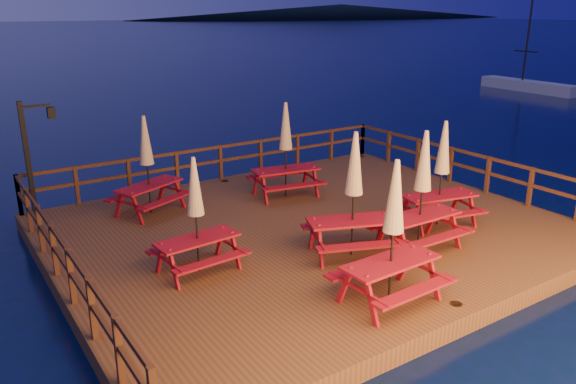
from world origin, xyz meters
The scene contains 14 objects.
ground centered at (0.00, 0.00, 0.00)m, with size 500.00×500.00×0.00m, color black.
deck centered at (0.00, 0.00, 0.20)m, with size 12.00×10.00×0.40m, color #4C3418.
deck_piles centered at (0.00, 0.00, -0.30)m, with size 11.44×9.44×1.40m.
railing centered at (0.00, 1.78, 1.16)m, with size 11.80×9.75×1.10m.
lamp_post centered at (-5.39, 4.55, 2.20)m, with size 0.85×0.18×3.00m.
headland_right centered at (185.00, 230.00, 3.50)m, with size 230.40×86.40×7.00m, color black.
sailboat centered at (28.11, 13.12, 0.36)m, with size 1.63×7.27×10.72m.
picnic_table_0 centered at (-0.96, -3.83, 1.81)m, with size 1.94×1.62×2.71m.
picnic_table_1 centered at (-2.95, 3.16, 1.75)m, with size 2.25×2.08×2.59m.
picnic_table_2 centered at (0.81, 2.34, 1.81)m, with size 2.13×1.85×2.70m.
picnic_table_3 centered at (1.25, -2.42, 1.81)m, with size 1.91×1.58×2.71m.
picnic_table_4 centered at (-3.37, -0.75, 1.66)m, with size 1.81×1.53×2.43m.
picnic_table_5 centered at (-0.23, -1.86, 1.83)m, with size 2.38×2.18×2.76m.
picnic_table_6 centered at (2.73, -1.65, 1.77)m, with size 2.13×1.88×2.63m.
Camera 1 is at (-7.63, -10.52, 5.59)m, focal length 35.00 mm.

